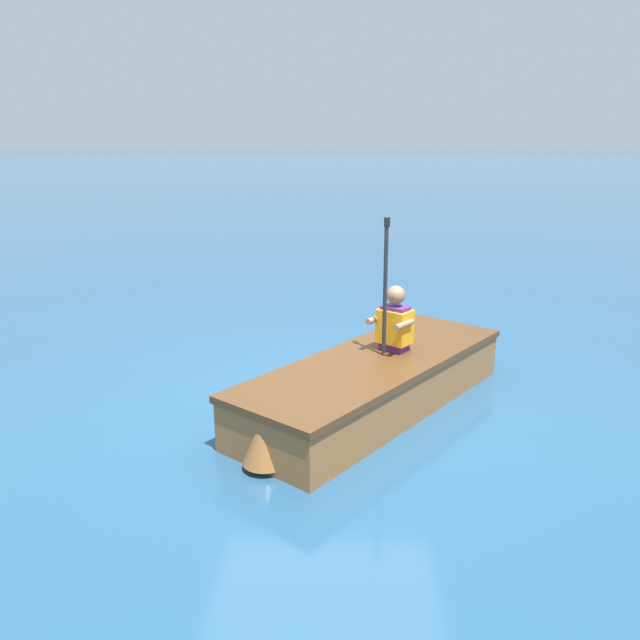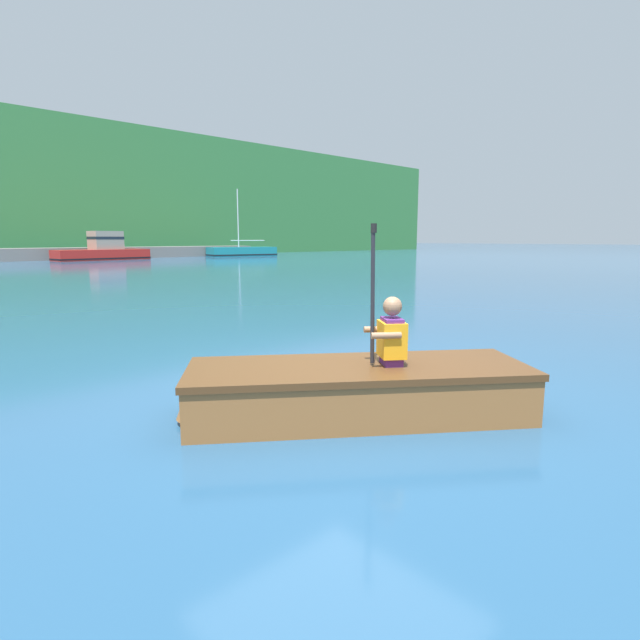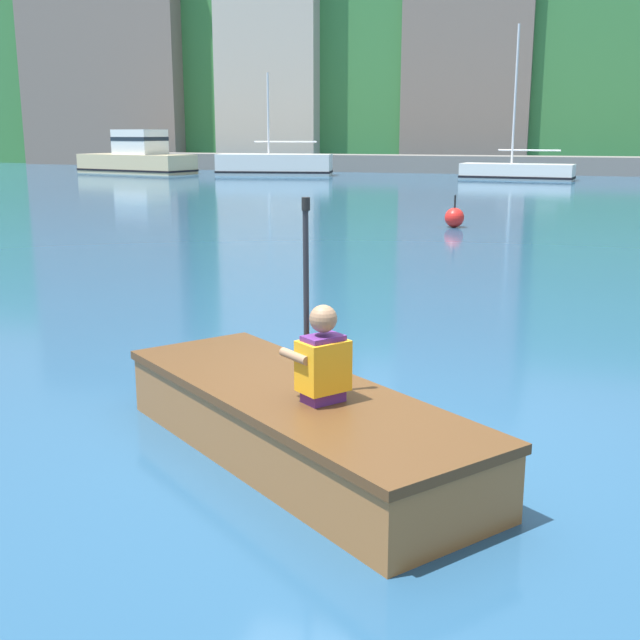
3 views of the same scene
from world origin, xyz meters
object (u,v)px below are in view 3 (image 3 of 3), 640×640
Objects in this scene: moored_boat_dock_east_inner at (274,165)px; channel_buoy at (454,217)px; moored_boat_dock_west_inner at (517,172)px; person_paddler at (322,358)px; moored_boat_dock_center_near at (137,158)px; rowboat_foreground at (293,417)px.

channel_buoy is at bearing -58.71° from moored_boat_dock_east_inner.
person_paddler is (1.44, -33.21, 0.39)m from moored_boat_dock_west_inner.
moored_boat_dock_center_near is 27.66m from channel_buoy.
person_paddler is (0.27, -0.19, 0.48)m from rowboat_foreground.
moored_boat_dock_east_inner is at bearing 121.29° from channel_buoy.
moored_boat_dock_west_inner is at bearing -0.51° from moored_boat_dock_east_inner.
moored_boat_dock_center_near is 39.18m from person_paddler.
moored_boat_dock_west_inner reaches higher than rowboat_foreground.
person_paddler is 13.72m from channel_buoy.
moored_boat_dock_center_near is 2.26× the size of rowboat_foreground.
moored_boat_dock_center_near is at bearing 135.07° from channel_buoy.
moored_boat_dock_east_inner is (7.63, 0.13, -0.29)m from moored_boat_dock_center_near.
moored_boat_dock_west_inner is at bearing 92.49° from person_paddler.
person_paddler is at bearing -84.73° from channel_buoy.
channel_buoy is at bearing -44.93° from moored_boat_dock_center_near.
moored_boat_dock_east_inner is at bearing 179.49° from moored_boat_dock_west_inner.
moored_boat_dock_east_inner is 1.95× the size of rowboat_foreground.
person_paddler is (20.84, -33.18, -0.04)m from moored_boat_dock_center_near.
moored_boat_dock_center_near reaches higher than person_paddler.
moored_boat_dock_west_inner is 33.04m from rowboat_foreground.
moored_boat_dock_west_inner is 11.77m from moored_boat_dock_east_inner.
rowboat_foreground is 4.21× the size of channel_buoy.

